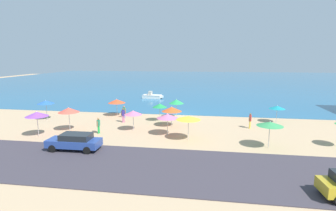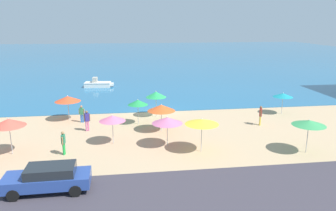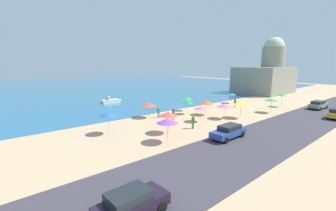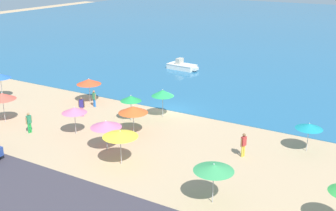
{
  "view_description": "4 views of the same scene",
  "coord_description": "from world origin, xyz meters",
  "views": [
    {
      "loc": [
        4.1,
        -35.91,
        8.09
      ],
      "look_at": [
        -1.18,
        -1.2,
        1.55
      ],
      "focal_mm": 28.0,
      "sensor_mm": 36.0,
      "label": 1
    },
    {
      "loc": [
        -3.02,
        -32.44,
        9.07
      ],
      "look_at": [
        0.73,
        -5.14,
        1.97
      ],
      "focal_mm": 35.0,
      "sensor_mm": 36.0,
      "label": 2
    },
    {
      "loc": [
        -27.7,
        -29.17,
        8.08
      ],
      "look_at": [
        -4.12,
        -1.59,
        1.38
      ],
      "focal_mm": 24.0,
      "sensor_mm": 36.0,
      "label": 3
    },
    {
      "loc": [
        18.11,
        -31.59,
        13.14
      ],
      "look_at": [
        1.76,
        -3.76,
        1.98
      ],
      "focal_mm": 45.0,
      "sensor_mm": 36.0,
      "label": 4
    }
  ],
  "objects": [
    {
      "name": "bather_3",
      "position": [
        -6.95,
        -2.66,
        0.9
      ],
      "size": [
        0.54,
        0.33,
        1.62
      ],
      "color": "blue",
      "rests_on": "ground_plane"
    },
    {
      "name": "beach_umbrella_12",
      "position": [
        0.03,
        -1.73,
        2.22
      ],
      "size": [
        1.98,
        1.98,
        2.57
      ],
      "color": "#B2B2B7",
      "rests_on": "ground_plane"
    },
    {
      "name": "beach_umbrella_2",
      "position": [
        2.33,
        -11.0,
        2.23
      ],
      "size": [
        2.41,
        2.41,
        2.49
      ],
      "color": "#B2B2B7",
      "rests_on": "ground_plane"
    },
    {
      "name": "sea",
      "position": [
        0.0,
        55.0,
        0.03
      ],
      "size": [
        150.0,
        110.0,
        0.05
      ],
      "primitive_type": "cube",
      "color": "#256591",
      "rests_on": "ground_plane"
    },
    {
      "name": "bather_1",
      "position": [
        -6.22,
        -5.24,
        1.01
      ],
      "size": [
        0.53,
        0.35,
        1.8
      ],
      "color": "#CD6794",
      "rests_on": "ground_plane"
    },
    {
      "name": "beach_umbrella_10",
      "position": [
        -10.97,
        -9.65,
        2.33
      ],
      "size": [
        2.27,
        2.27,
        2.66
      ],
      "color": "#B2B2B7",
      "rests_on": "ground_plane"
    },
    {
      "name": "ground_plane",
      "position": [
        0.0,
        0.0,
        0.0
      ],
      "size": [
        160.0,
        160.0,
        0.0
      ],
      "primitive_type": "plane",
      "color": "tan"
    },
    {
      "name": "bather_2",
      "position": [
        9.03,
        -5.68,
        0.99
      ],
      "size": [
        0.34,
        0.53,
        1.77
      ],
      "color": "gold",
      "rests_on": "ground_plane"
    },
    {
      "name": "beach_umbrella_1",
      "position": [
        -3.96,
        -8.54,
        2.02
      ],
      "size": [
        1.99,
        1.99,
        2.3
      ],
      "color": "#B2B2B7",
      "rests_on": "ground_plane"
    },
    {
      "name": "beach_umbrella_3",
      "position": [
        -8.25,
        -1.79,
        2.08
      ],
      "size": [
        2.38,
        2.38,
        2.4
      ],
      "color": "#B2B2B7",
      "rests_on": "ground_plane"
    },
    {
      "name": "beach_umbrella_7",
      "position": [
        -16.51,
        -5.4,
        2.34
      ],
      "size": [
        2.1,
        2.1,
        2.62
      ],
      "color": "#B2B2B7",
      "rests_on": "ground_plane"
    },
    {
      "name": "beach_umbrella_8",
      "position": [
        0.06,
        -9.66,
        2.02
      ],
      "size": [
        2.27,
        2.27,
        2.32
      ],
      "color": "#B2B2B7",
      "rests_on": "ground_plane"
    },
    {
      "name": "parked_car_0",
      "position": [
        -7.27,
        -15.5,
        0.84
      ],
      "size": [
        4.62,
        1.91,
        1.46
      ],
      "color": "navy",
      "rests_on": "coastal_road"
    },
    {
      "name": "beach_umbrella_9",
      "position": [
        12.69,
        -2.46,
        1.94
      ],
      "size": [
        1.96,
        1.96,
        2.2
      ],
      "color": "#B2B2B7",
      "rests_on": "ground_plane"
    },
    {
      "name": "beach_umbrella_5",
      "position": [
        9.68,
        -12.22,
        2.22
      ],
      "size": [
        2.32,
        2.32,
        2.48
      ],
      "color": "#B2B2B7",
      "rests_on": "ground_plane"
    },
    {
      "name": "coastal_road",
      "position": [
        0.0,
        -18.0,
        0.03
      ],
      "size": [
        80.0,
        8.0,
        0.06
      ],
      "primitive_type": "cube",
      "color": "#3C3740",
      "rests_on": "ground_plane"
    },
    {
      "name": "bather_0",
      "position": [
        -7.33,
        -10.23,
        0.96
      ],
      "size": [
        0.25,
        0.57,
        1.7
      ],
      "color": "green",
      "rests_on": "ground_plane"
    },
    {
      "name": "beach_umbrella_6",
      "position": [
        -13.15,
        -12.03,
        2.31
      ],
      "size": [
        2.27,
        2.27,
        2.61
      ],
      "color": "#B2B2B7",
      "rests_on": "ground_plane"
    },
    {
      "name": "skiff_nearshore",
      "position": [
        -6.65,
        14.07,
        0.45
      ],
      "size": [
        4.11,
        2.04,
        1.38
      ],
      "color": "silver",
      "rests_on": "sea"
    },
    {
      "name": "beach_umbrella_4",
      "position": [
        -1.83,
        -3.9,
        2.04
      ],
      "size": [
        1.81,
        1.81,
        2.34
      ],
      "color": "#B2B2B7",
      "rests_on": "ground_plane"
    },
    {
      "name": "beach_umbrella_0",
      "position": [
        0.02,
        -6.21,
        2.07
      ],
      "size": [
        2.35,
        2.35,
        2.4
      ],
      "color": "#B2B2B7",
      "rests_on": "ground_plane"
    }
  ]
}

